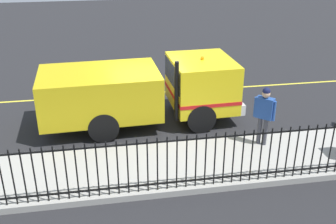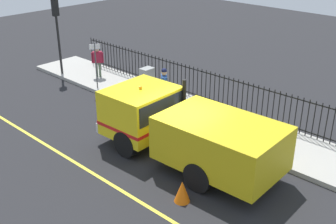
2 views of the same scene
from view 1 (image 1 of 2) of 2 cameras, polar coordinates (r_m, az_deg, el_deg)
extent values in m
plane|color=#232326|center=(13.92, -2.55, -1.44)|extent=(53.75, 53.75, 0.00)
cube|color=#A3A099|center=(11.26, -0.53, -7.66)|extent=(2.64, 24.43, 0.17)
cube|color=yellow|center=(16.38, -3.79, 2.65)|extent=(0.12, 21.99, 0.01)
cube|color=yellow|center=(13.85, 4.76, 4.18)|extent=(2.49, 2.13, 1.63)
cube|color=black|center=(13.73, 4.81, 5.59)|extent=(2.30, 2.16, 0.72)
cube|color=gold|center=(13.36, -9.61, 2.71)|extent=(2.56, 3.91, 1.44)
cube|color=silver|center=(14.42, 8.87, 1.98)|extent=(2.30, 0.28, 0.36)
cube|color=red|center=(13.97, 4.71, 2.80)|extent=(2.52, 2.15, 0.12)
cylinder|color=black|center=(15.04, 2.37, 2.60)|extent=(0.33, 0.97, 0.96)
cylinder|color=black|center=(13.12, 4.68, -0.87)|extent=(0.33, 0.97, 0.96)
cylinder|color=black|center=(14.64, -9.65, 1.63)|extent=(0.33, 0.97, 0.96)
cylinder|color=black|center=(12.65, -9.11, -2.12)|extent=(0.33, 0.97, 0.96)
sphere|color=orange|center=(13.57, 4.88, 7.61)|extent=(0.12, 0.12, 0.12)
cylinder|color=black|center=(12.56, 1.22, 2.89)|extent=(0.14, 0.14, 1.96)
cube|color=#264C99|center=(12.01, 13.52, 0.57)|extent=(0.52, 0.53, 0.64)
sphere|color=tan|center=(11.85, 13.73, 2.50)|extent=(0.24, 0.24, 0.24)
sphere|color=#14193F|center=(11.82, 13.77, 2.87)|extent=(0.22, 0.22, 0.22)
cylinder|color=#3F3F47|center=(12.30, 13.58, -2.71)|extent=(0.13, 0.13, 0.86)
cylinder|color=#3F3F47|center=(12.35, 12.79, -2.51)|extent=(0.13, 0.13, 0.86)
cylinder|color=#264C99|center=(11.94, 14.78, 0.12)|extent=(0.09, 0.09, 0.61)
cylinder|color=#264C99|center=(12.11, 12.25, 0.73)|extent=(0.09, 0.09, 0.61)
cylinder|color=black|center=(10.02, -22.46, -8.72)|extent=(0.04, 0.04, 1.46)
cylinder|color=black|center=(9.96, -21.11, -8.67)|extent=(0.04, 0.04, 1.46)
cylinder|color=black|center=(9.91, -19.75, -8.61)|extent=(0.04, 0.04, 1.46)
cylinder|color=black|center=(9.87, -18.38, -8.55)|extent=(0.04, 0.04, 1.46)
cylinder|color=black|center=(9.83, -17.00, -8.49)|extent=(0.04, 0.04, 1.46)
cylinder|color=black|center=(9.80, -15.60, -8.42)|extent=(0.04, 0.04, 1.46)
cylinder|color=black|center=(9.77, -14.20, -8.34)|extent=(0.04, 0.04, 1.46)
cylinder|color=black|center=(9.75, -12.79, -8.26)|extent=(0.04, 0.04, 1.46)
cylinder|color=black|center=(9.74, -11.38, -8.17)|extent=(0.04, 0.04, 1.46)
cylinder|color=black|center=(9.73, -9.97, -8.08)|extent=(0.04, 0.04, 1.46)
cylinder|color=black|center=(9.72, -8.55, -7.98)|extent=(0.04, 0.04, 1.46)
cylinder|color=black|center=(9.73, -7.13, -7.88)|extent=(0.04, 0.04, 1.46)
cylinder|color=black|center=(9.73, -5.72, -7.77)|extent=(0.04, 0.04, 1.46)
cylinder|color=black|center=(9.75, -4.31, -7.66)|extent=(0.04, 0.04, 1.46)
cylinder|color=black|center=(9.77, -2.90, -7.54)|extent=(0.04, 0.04, 1.46)
cylinder|color=black|center=(9.79, -1.51, -7.43)|extent=(0.04, 0.04, 1.46)
cylinder|color=black|center=(9.82, -0.12, -7.30)|extent=(0.04, 0.04, 1.46)
cylinder|color=black|center=(9.86, 1.26, -7.18)|extent=(0.04, 0.04, 1.46)
cylinder|color=black|center=(9.90, 2.62, -7.05)|extent=(0.04, 0.04, 1.46)
cylinder|color=black|center=(9.95, 3.98, -6.91)|extent=(0.04, 0.04, 1.46)
cylinder|color=black|center=(10.01, 5.32, -6.78)|extent=(0.04, 0.04, 1.46)
cylinder|color=black|center=(10.07, 6.64, -6.64)|extent=(0.04, 0.04, 1.46)
cylinder|color=black|center=(10.13, 7.94, -6.50)|extent=(0.04, 0.04, 1.46)
cylinder|color=black|center=(10.20, 9.23, -6.36)|extent=(0.04, 0.04, 1.46)
cylinder|color=black|center=(10.27, 10.50, -6.22)|extent=(0.04, 0.04, 1.46)
cylinder|color=black|center=(10.35, 11.75, -6.08)|extent=(0.04, 0.04, 1.46)
cylinder|color=black|center=(10.44, 12.98, -5.94)|extent=(0.04, 0.04, 1.46)
cylinder|color=black|center=(10.53, 14.19, -5.80)|extent=(0.04, 0.04, 1.46)
cylinder|color=black|center=(10.62, 15.38, -5.65)|extent=(0.04, 0.04, 1.46)
cylinder|color=black|center=(10.72, 16.54, -5.51)|extent=(0.04, 0.04, 1.46)
cylinder|color=black|center=(10.82, 17.68, -5.37)|extent=(0.04, 0.04, 1.46)
cylinder|color=black|center=(10.93, 18.80, -5.23)|extent=(0.04, 0.04, 1.46)
cylinder|color=black|center=(11.04, 19.90, -5.09)|extent=(0.04, 0.04, 1.46)
cylinder|color=black|center=(11.15, 20.98, -4.95)|extent=(0.04, 0.04, 1.46)
cylinder|color=black|center=(11.27, 22.03, -4.81)|extent=(0.04, 0.04, 1.46)
cube|color=black|center=(9.53, 0.59, -4.10)|extent=(0.04, 20.77, 0.04)
cube|color=black|center=(10.15, 0.56, -9.91)|extent=(0.04, 20.77, 0.04)
cone|color=orange|center=(15.37, -9.66, 2.19)|extent=(0.48, 0.48, 0.68)
camera|label=2|loc=(23.00, -30.03, 25.12)|focal=44.90mm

